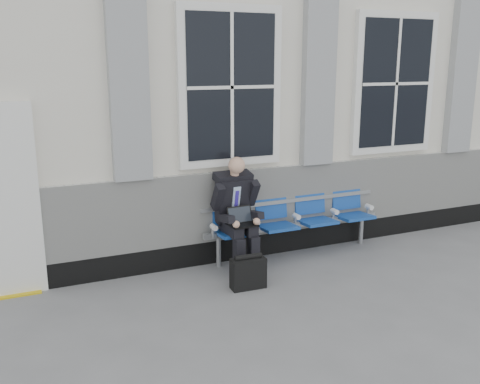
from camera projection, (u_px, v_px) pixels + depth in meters
name	position (u px, v px, depth m)	size (l,w,h in m)	color
ground	(436.00, 273.00, 6.63)	(70.00, 70.00, 0.00)	slate
station_building	(300.00, 81.00, 9.18)	(14.40, 4.40, 4.49)	silver
bench	(294.00, 215.00, 7.17)	(2.60, 0.47, 0.91)	#9EA0A3
businessman	(237.00, 209.00, 6.65)	(0.58, 0.78, 1.43)	black
briefcase	(248.00, 273.00, 6.16)	(0.41, 0.19, 0.41)	black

